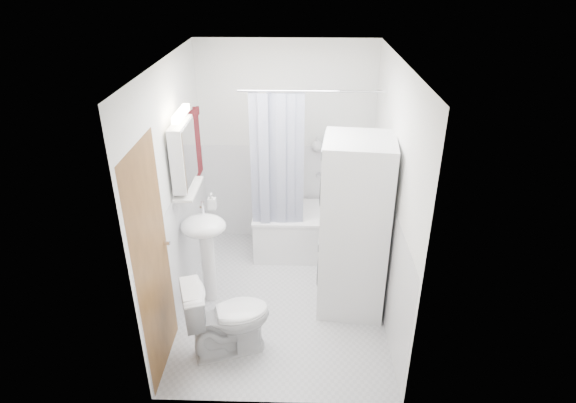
{
  "coord_description": "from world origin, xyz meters",
  "views": [
    {
      "loc": [
        0.17,
        -3.97,
        3.15
      ],
      "look_at": [
        0.05,
        0.15,
        1.05
      ],
      "focal_mm": 30.0,
      "sensor_mm": 36.0,
      "label": 1
    }
  ],
  "objects_px": {
    "sink": "(205,239)",
    "washer_dryer": "(354,228)",
    "toilet": "(228,317)",
    "bathtub": "(314,230)"
  },
  "relations": [
    {
      "from": "washer_dryer",
      "to": "toilet",
      "type": "xyz_separation_m",
      "value": [
        -1.13,
        -0.68,
        -0.52
      ]
    },
    {
      "from": "sink",
      "to": "washer_dryer",
      "type": "xyz_separation_m",
      "value": [
        1.43,
        -0.05,
        0.18
      ]
    },
    {
      "from": "sink",
      "to": "toilet",
      "type": "bearing_deg",
      "value": -67.43
    },
    {
      "from": "sink",
      "to": "washer_dryer",
      "type": "height_order",
      "value": "washer_dryer"
    },
    {
      "from": "bathtub",
      "to": "washer_dryer",
      "type": "xyz_separation_m",
      "value": [
        0.35,
        -0.97,
        0.59
      ]
    },
    {
      "from": "bathtub",
      "to": "sink",
      "type": "bearing_deg",
      "value": -139.72
    },
    {
      "from": "washer_dryer",
      "to": "toilet",
      "type": "bearing_deg",
      "value": -142.61
    },
    {
      "from": "bathtub",
      "to": "washer_dryer",
      "type": "bearing_deg",
      "value": -70.25
    },
    {
      "from": "bathtub",
      "to": "sink",
      "type": "distance_m",
      "value": 1.48
    },
    {
      "from": "toilet",
      "to": "washer_dryer",
      "type": "bearing_deg",
      "value": -77.49
    }
  ]
}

